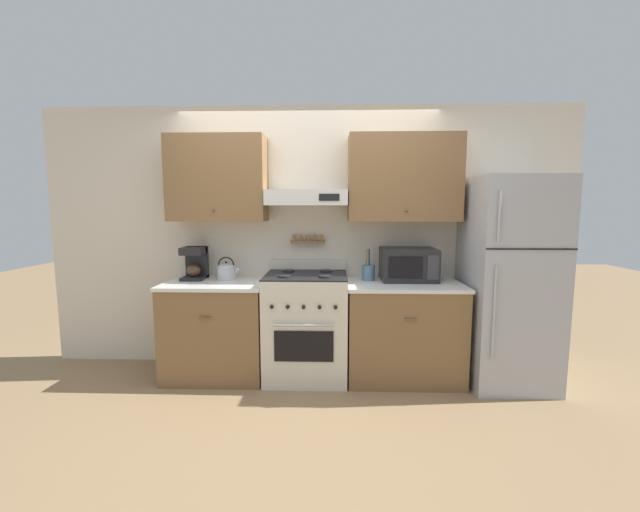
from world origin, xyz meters
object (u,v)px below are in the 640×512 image
refrigerator (508,282)px  microwave (408,264)px  coffee_maker (195,263)px  stove_range (306,325)px  tea_kettle (227,271)px  utensil_crock (368,272)px

refrigerator → microwave: refrigerator is taller
refrigerator → coffee_maker: refrigerator is taller
refrigerator → microwave: size_ratio=3.65×
stove_range → tea_kettle: tea_kettle is taller
microwave → utensil_crock: (-0.37, -0.02, -0.07)m
tea_kettle → microwave: microwave is taller
coffee_maker → microwave: (2.03, -0.01, -0.00)m
refrigerator → coffee_maker: (-2.89, 0.19, 0.13)m
utensil_crock → microwave: bearing=2.7°
tea_kettle → microwave: size_ratio=0.45×
coffee_maker → utensil_crock: bearing=-1.1°
coffee_maker → microwave: 2.03m
microwave → utensil_crock: size_ratio=1.69×
utensil_crock → stove_range: bearing=-168.7°
utensil_crock → coffee_maker: bearing=178.9°
refrigerator → coffee_maker: bearing=176.1°
refrigerator → tea_kettle: (-2.58, 0.16, 0.06)m
microwave → refrigerator: bearing=-12.0°
microwave → utensil_crock: bearing=-177.3°
refrigerator → utensil_crock: 1.24m
microwave → coffee_maker: bearing=179.6°
stove_range → utensil_crock: utensil_crock is taller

